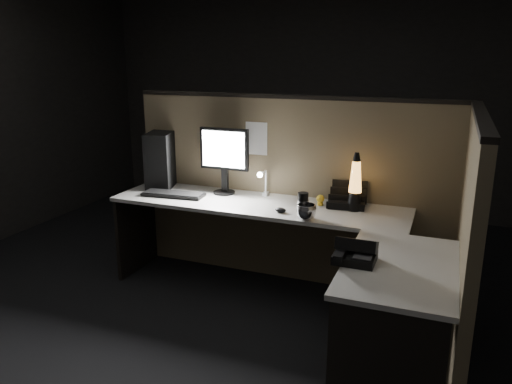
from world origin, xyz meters
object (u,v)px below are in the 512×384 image
(keyboard, at_px, (174,194))
(lava_lamp, at_px, (355,186))
(pc_tower, at_px, (162,159))
(desk_phone, at_px, (355,252))
(monitor, at_px, (224,154))

(keyboard, xyz_separation_m, lava_lamp, (1.43, 0.17, 0.17))
(pc_tower, height_order, keyboard, pc_tower)
(keyboard, relative_size, lava_lamp, 1.17)
(desk_phone, bearing_deg, monitor, 141.65)
(monitor, relative_size, desk_phone, 2.25)
(pc_tower, distance_m, keyboard, 0.44)
(pc_tower, relative_size, lava_lamp, 1.10)
(pc_tower, bearing_deg, monitor, -20.54)
(pc_tower, relative_size, monitor, 0.87)
(pc_tower, xyz_separation_m, lava_lamp, (1.69, -0.11, -0.06))
(pc_tower, xyz_separation_m, monitor, (0.61, -0.04, 0.09))
(monitor, relative_size, lava_lamp, 1.25)
(monitor, xyz_separation_m, desk_phone, (1.26, -1.01, -0.27))
(lava_lamp, distance_m, desk_phone, 0.96)
(lava_lamp, height_order, desk_phone, lava_lamp)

